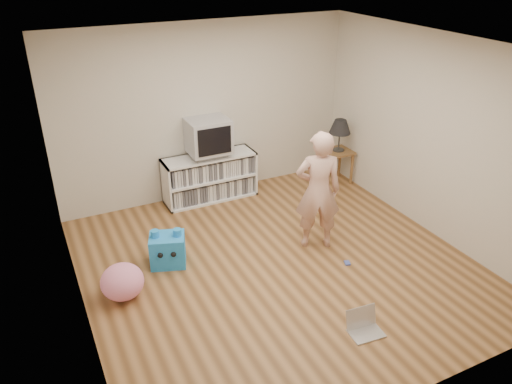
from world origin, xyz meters
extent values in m
plane|color=brown|center=(0.00, 0.00, 0.00)|extent=(4.50, 4.50, 0.00)
cube|color=beige|center=(0.00, 2.25, 1.30)|extent=(4.50, 0.02, 2.60)
cube|color=beige|center=(0.00, -2.25, 1.30)|extent=(4.50, 0.02, 2.60)
cube|color=beige|center=(-2.25, 0.00, 1.30)|extent=(0.02, 4.50, 2.60)
cube|color=beige|center=(2.25, 0.00, 1.30)|extent=(0.02, 4.50, 2.60)
cube|color=white|center=(0.00, 0.00, 2.60)|extent=(4.50, 4.50, 0.01)
cube|color=white|center=(-0.08, 2.23, 0.35)|extent=(1.40, 0.03, 0.70)
cube|color=white|center=(-0.76, 2.02, 0.35)|extent=(0.03, 0.45, 0.70)
cube|color=white|center=(0.61, 2.02, 0.35)|extent=(0.03, 0.45, 0.70)
cube|color=white|center=(-0.08, 2.02, 0.01)|extent=(1.40, 0.45, 0.03)
cube|color=white|center=(-0.08, 2.02, 0.35)|extent=(1.34, 0.45, 0.03)
cube|color=white|center=(-0.08, 2.02, 0.68)|extent=(1.40, 0.45, 0.03)
cube|color=silver|center=(-0.08, 2.02, 0.35)|extent=(1.26, 0.36, 0.64)
cube|color=gray|center=(-0.08, 2.02, 0.73)|extent=(0.45, 0.35, 0.07)
cube|color=#A5A5AA|center=(-0.08, 2.02, 1.02)|extent=(0.60, 0.52, 0.50)
cube|color=black|center=(-0.08, 1.75, 1.02)|extent=(0.50, 0.01, 0.40)
cylinder|color=brown|center=(1.82, 1.48, 0.26)|extent=(0.04, 0.04, 0.52)
cylinder|color=brown|center=(2.16, 1.48, 0.26)|extent=(0.04, 0.04, 0.52)
cylinder|color=brown|center=(1.82, 1.82, 0.26)|extent=(0.04, 0.04, 0.52)
cylinder|color=brown|center=(2.16, 1.82, 0.26)|extent=(0.04, 0.04, 0.52)
cube|color=brown|center=(1.99, 1.65, 0.54)|extent=(0.42, 0.42, 0.03)
cylinder|color=#333333|center=(1.99, 1.65, 0.56)|extent=(0.18, 0.18, 0.02)
cylinder|color=#333333|center=(1.99, 1.65, 0.74)|extent=(0.02, 0.02, 0.32)
imported|color=#DAA794|center=(0.66, 0.18, 0.78)|extent=(0.67, 0.57, 1.56)
cube|color=silver|center=(0.23, -1.46, 0.01)|extent=(0.36, 0.26, 0.02)
cube|color=silver|center=(0.24, -1.34, 0.12)|extent=(0.34, 0.10, 0.22)
cube|color=black|center=(0.24, -1.34, 0.12)|extent=(0.30, 0.08, 0.18)
cube|color=#4457B6|center=(0.78, -0.36, 0.01)|extent=(0.09, 0.11, 0.02)
cube|color=#1C8CEC|center=(-1.19, 0.61, 0.20)|extent=(0.50, 0.45, 0.39)
cylinder|color=#1C8CEC|center=(-1.31, 0.65, 0.44)|extent=(0.10, 0.10, 0.09)
cylinder|color=#1C8CEC|center=(-1.06, 0.56, 0.44)|extent=(0.10, 0.10, 0.09)
sphere|color=black|center=(-1.32, 0.47, 0.24)|extent=(0.07, 0.07, 0.07)
sphere|color=black|center=(-1.17, 0.42, 0.24)|extent=(0.07, 0.07, 0.07)
ellipsoid|color=pink|center=(-1.83, 0.21, 0.20)|extent=(0.53, 0.53, 0.40)
camera|label=1|loc=(-2.47, -4.42, 3.55)|focal=35.00mm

